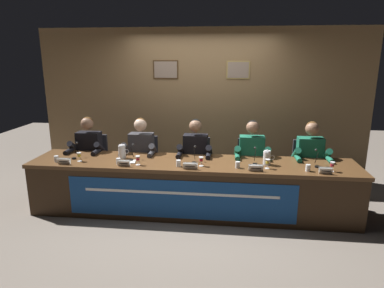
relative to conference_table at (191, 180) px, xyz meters
name	(u,v)px	position (x,y,z in m)	size (l,w,h in m)	color
ground_plane	(192,211)	(0.00, 0.12, -0.51)	(12.00, 12.00, 0.00)	#70665B
wall_back_panelled	(202,105)	(0.00, 1.59, 0.79)	(5.65, 0.14, 2.60)	#937047
conference_table	(191,180)	(0.00, 0.00, 0.00)	(4.45, 0.82, 0.73)	brown
chair_far_left	(94,164)	(-1.66, 0.71, -0.07)	(0.44, 0.45, 0.91)	black
panelist_far_left	(87,151)	(-1.66, 0.51, 0.21)	(0.51, 0.48, 1.24)	black
nameplate_far_left	(64,161)	(-1.68, -0.18, 0.26)	(0.17, 0.06, 0.08)	white
juice_glass_far_left	(79,155)	(-1.53, -0.03, 0.30)	(0.06, 0.06, 0.12)	white
water_cup_far_left	(56,159)	(-1.83, -0.10, 0.25)	(0.06, 0.06, 0.08)	silver
microphone_far_left	(75,153)	(-1.66, 0.10, 0.29)	(0.06, 0.17, 0.22)	black
chair_left	(144,166)	(-0.83, 0.71, -0.07)	(0.44, 0.45, 0.91)	black
panelist_left	(140,153)	(-0.83, 0.51, 0.21)	(0.51, 0.48, 1.24)	black
nameplate_left	(124,163)	(-0.86, -0.17, 0.26)	(0.16, 0.06, 0.08)	white
juice_glass_left	(138,159)	(-0.69, -0.10, 0.30)	(0.06, 0.06, 0.12)	white
water_cup_left	(118,162)	(-0.96, -0.11, 0.25)	(0.06, 0.06, 0.08)	silver
microphone_left	(132,155)	(-0.83, 0.10, 0.29)	(0.06, 0.17, 0.22)	black
chair_center	(196,168)	(0.00, 0.71, -0.07)	(0.44, 0.45, 0.91)	black
panelist_center	(195,154)	(0.00, 0.51, 0.21)	(0.51, 0.48, 1.24)	black
nameplate_center	(190,166)	(0.02, -0.19, 0.26)	(0.19, 0.06, 0.08)	white
juice_glass_center	(201,160)	(0.14, -0.05, 0.30)	(0.06, 0.06, 0.12)	white
water_cup_center	(178,164)	(-0.15, -0.10, 0.25)	(0.06, 0.06, 0.08)	silver
microphone_center	(194,157)	(0.04, 0.09, 0.29)	(0.06, 0.17, 0.22)	black
chair_right	(250,170)	(0.83, 0.71, -0.07)	(0.44, 0.45, 0.91)	black
panelist_right	(252,156)	(0.83, 0.51, 0.21)	(0.51, 0.48, 1.24)	black
nameplate_right	(256,168)	(0.84, -0.17, 0.26)	(0.18, 0.06, 0.08)	white
juice_glass_right	(267,162)	(1.00, -0.06, 0.30)	(0.06, 0.06, 0.12)	white
water_cup_right	(238,165)	(0.62, -0.08, 0.25)	(0.06, 0.06, 0.08)	silver
microphone_right	(255,159)	(0.85, 0.12, 0.29)	(0.06, 0.17, 0.22)	black
chair_far_right	(306,172)	(1.66, 0.71, -0.07)	(0.44, 0.45, 0.91)	black
panelist_far_right	(311,158)	(1.66, 0.51, 0.21)	(0.51, 0.48, 1.24)	black
nameplate_far_right	(326,171)	(1.69, -0.18, 0.26)	(0.16, 0.06, 0.08)	white
juice_glass_far_right	(332,165)	(1.79, -0.08, 0.30)	(0.06, 0.06, 0.12)	white
water_cup_far_right	(308,168)	(1.49, -0.10, 0.25)	(0.06, 0.06, 0.08)	silver
microphone_far_right	(317,161)	(1.64, 0.10, 0.29)	(0.06, 0.17, 0.22)	black
water_pitcher_left_side	(122,152)	(-1.00, 0.18, 0.31)	(0.15, 0.10, 0.21)	silver
water_pitcher_right_side	(267,158)	(1.01, 0.11, 0.31)	(0.15, 0.10, 0.21)	silver
document_stack_left	(128,162)	(-0.86, 0.00, 0.22)	(0.23, 0.18, 0.01)	white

